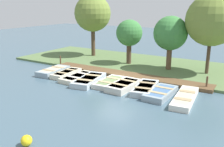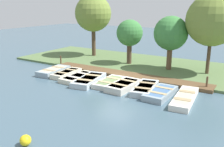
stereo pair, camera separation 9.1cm
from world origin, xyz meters
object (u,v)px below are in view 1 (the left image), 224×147
object	(u,v)px
rowboat_8	(185,98)
park_tree_far_left	(93,14)
rowboat_5	(124,85)
mooring_post_near	(60,61)
rowboat_0	(53,71)
rowboat_1	(66,73)
park_tree_left	(129,34)
rowboat_3	(89,80)
park_tree_right	(212,20)
mooring_post_far	(207,83)
rowboat_4	(110,82)
buoy	(26,141)
rowboat_2	(78,77)
rowboat_6	(145,88)
rowboat_7	(161,93)
park_tree_center	(170,34)

from	to	relation	value
rowboat_8	park_tree_far_left	distance (m)	13.98
rowboat_5	mooring_post_near	bearing A→B (deg)	-105.40
rowboat_0	rowboat_5	xyz separation A→B (m)	(0.29, 6.38, 0.00)
rowboat_1	park_tree_left	world-z (taller)	park_tree_left
rowboat_3	park_tree_right	xyz separation A→B (m)	(-6.06, 6.50, 3.91)
park_tree_right	mooring_post_far	bearing A→B (deg)	11.21
rowboat_5	mooring_post_far	xyz separation A→B (m)	(-2.49, 4.55, 0.24)
rowboat_4	rowboat_5	distance (m)	1.22
rowboat_0	rowboat_4	world-z (taller)	rowboat_0
buoy	park_tree_right	xyz separation A→B (m)	(-13.69, 3.80, 3.89)
rowboat_4	park_tree_far_left	size ratio (longest dim) A/B	0.45
mooring_post_far	buoy	size ratio (longest dim) A/B	2.10
rowboat_8	mooring_post_far	world-z (taller)	mooring_post_far
rowboat_5	rowboat_2	bearing A→B (deg)	-88.52
rowboat_5	rowboat_0	bearing A→B (deg)	-90.00
rowboat_2	rowboat_6	bearing A→B (deg)	93.63
rowboat_4	park_tree_left	bearing A→B (deg)	-167.14
rowboat_0	rowboat_2	world-z (taller)	rowboat_0
rowboat_7	park_tree_right	size ratio (longest dim) A/B	0.46
rowboat_0	rowboat_4	size ratio (longest dim) A/B	1.04
rowboat_5	mooring_post_near	distance (m)	8.04
rowboat_6	mooring_post_far	world-z (taller)	mooring_post_far
rowboat_5	rowboat_6	xyz separation A→B (m)	(-0.27, 1.37, -0.02)
rowboat_2	mooring_post_near	distance (m)	4.59
rowboat_6	park_tree_center	world-z (taller)	park_tree_center
rowboat_1	park_tree_right	size ratio (longest dim) A/B	0.45
mooring_post_near	park_tree_left	bearing A→B (deg)	123.60
rowboat_2	park_tree_far_left	world-z (taller)	park_tree_far_left
rowboat_5	park_tree_right	distance (m)	8.07
rowboat_0	rowboat_6	size ratio (longest dim) A/B	0.93
park_tree_left	rowboat_2	bearing A→B (deg)	-10.68
rowboat_5	mooring_post_far	distance (m)	5.19
park_tree_right	buoy	bearing A→B (deg)	-15.53
rowboat_3	rowboat_6	size ratio (longest dim) A/B	1.11
rowboat_7	rowboat_8	xyz separation A→B (m)	(0.00, 1.43, -0.02)
mooring_post_far	park_tree_right	distance (m)	5.06
rowboat_4	mooring_post_near	world-z (taller)	mooring_post_near
park_tree_left	park_tree_right	size ratio (longest dim) A/B	0.66
rowboat_5	rowboat_6	size ratio (longest dim) A/B	0.89
park_tree_left	park_tree_center	xyz separation A→B (m)	(0.12, 3.65, 0.22)
rowboat_3	rowboat_5	distance (m)	2.64
rowboat_2	mooring_post_far	xyz separation A→B (m)	(-2.41, 8.30, 0.29)
rowboat_5	park_tree_center	world-z (taller)	park_tree_center
rowboat_1	rowboat_2	bearing A→B (deg)	74.48
mooring_post_far	mooring_post_near	bearing A→B (deg)	-90.00
rowboat_1	rowboat_2	world-z (taller)	rowboat_1
rowboat_6	park_tree_right	world-z (taller)	park_tree_right
buoy	park_tree_left	distance (m)	14.07
rowboat_2	park_tree_far_left	xyz separation A→B (m)	(-6.99, -3.64, 4.15)
rowboat_2	buoy	size ratio (longest dim) A/B	6.72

